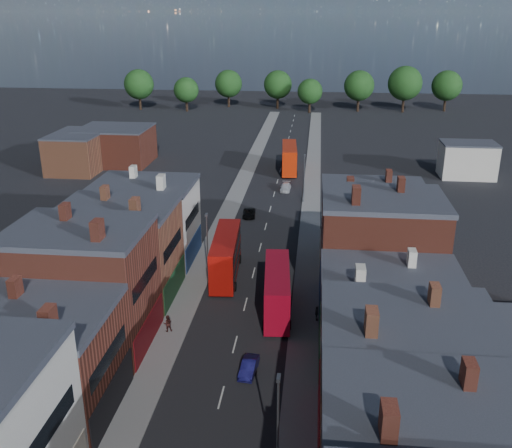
% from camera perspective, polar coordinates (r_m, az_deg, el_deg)
% --- Properties ---
extents(pavement_west, '(3.00, 200.00, 0.12)m').
position_cam_1_polar(pavement_west, '(86.77, -3.18, 0.41)').
color(pavement_west, gray).
rests_on(pavement_west, ground).
extents(pavement_east, '(3.00, 200.00, 0.12)m').
position_cam_1_polar(pavement_east, '(85.71, 5.43, 0.08)').
color(pavement_east, gray).
rests_on(pavement_east, ground).
extents(terrace_east, '(12.00, 80.00, 11.94)m').
position_cam_1_polar(terrace_east, '(39.23, 15.82, -17.82)').
color(terrace_east, maroon).
rests_on(terrace_east, ground).
extents(lamp_post_1, '(0.25, 0.70, 8.12)m').
position_cam_1_polar(lamp_post_1, '(39.45, 2.20, -19.03)').
color(lamp_post_1, slate).
rests_on(lamp_post_1, ground).
extents(lamp_post_2, '(0.25, 0.70, 8.12)m').
position_cam_1_polar(lamp_post_2, '(66.53, -4.90, -1.76)').
color(lamp_post_2, slate).
rests_on(lamp_post_2, ground).
extents(lamp_post_3, '(0.25, 0.70, 8.12)m').
position_cam_1_polar(lamp_post_3, '(93.82, 4.84, 4.89)').
color(lamp_post_3, slate).
rests_on(lamp_post_3, ground).
extents(bus_0, '(3.58, 12.08, 5.16)m').
position_cam_1_polar(bus_0, '(67.62, -3.04, -3.10)').
color(bus_0, '#A10E09').
rests_on(bus_0, ground).
extents(bus_1, '(3.42, 11.30, 4.81)m').
position_cam_1_polar(bus_1, '(59.82, 2.12, -6.58)').
color(bus_1, '#BA0A21').
rests_on(bus_1, ground).
extents(bus_2, '(3.63, 12.26, 5.23)m').
position_cam_1_polar(bus_2, '(113.16, 3.35, 6.65)').
color(bus_2, red).
rests_on(bus_2, ground).
extents(car_1, '(1.59, 3.71, 1.19)m').
position_cam_1_polar(car_1, '(51.45, -0.72, -14.10)').
color(car_1, '#151457').
rests_on(car_1, ground).
extents(car_2, '(2.20, 4.19, 1.13)m').
position_cam_1_polar(car_2, '(88.03, -0.69, 1.08)').
color(car_2, black).
rests_on(car_2, ground).
extents(car_3, '(1.84, 4.29, 1.23)m').
position_cam_1_polar(car_3, '(101.21, 2.97, 3.69)').
color(car_3, silver).
rests_on(car_3, ground).
extents(ped_1, '(0.95, 0.71, 1.74)m').
position_cam_1_polar(ped_1, '(57.63, -8.83, -9.78)').
color(ped_1, '#411E1A').
rests_on(ped_1, pavement_west).
extents(ped_3, '(0.45, 0.93, 1.56)m').
position_cam_1_polar(ped_3, '(59.18, 6.09, -8.88)').
color(ped_3, '#4F4A44').
rests_on(ped_3, pavement_east).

